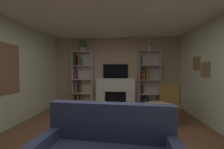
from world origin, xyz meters
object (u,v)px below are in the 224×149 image
coffee_table (112,129)px  bookshelf_left (81,81)px  vase_with_flowers (150,47)px  potted_plant (83,45)px  armchair (164,103)px  bookshelf_right (147,81)px  fireplace (115,92)px  tv (116,71)px

coffee_table → bookshelf_left: bearing=118.0°
vase_with_flowers → potted_plant: bearing=-180.0°
armchair → potted_plant: bearing=151.2°
bookshelf_right → vase_with_flowers: (0.09, -0.03, 1.22)m
fireplace → armchair: 1.98m
potted_plant → bookshelf_right: bearing=0.8°
fireplace → armchair: size_ratio=1.54×
bookshelf_right → bookshelf_left: bearing=180.0°
fireplace → tv: bearing=90.0°
armchair → coffee_table: 1.76m
fireplace → bookshelf_right: bookshelf_right is taller
bookshelf_left → tv: bearing=3.7°
potted_plant → bookshelf_left: bearing=160.4°
tv → potted_plant: bearing=-174.5°
bookshelf_right → vase_with_flowers: bearing=-19.9°
fireplace → vase_with_flowers: bearing=-1.7°
bookshelf_right → tv: bearing=175.7°
fireplace → potted_plant: (-1.24, -0.04, 1.75)m
bookshelf_left → potted_plant: potted_plant is taller
tv → bookshelf_left: bearing=-176.3°
potted_plant → vase_with_flowers: size_ratio=1.03×
potted_plant → vase_with_flowers: potted_plant is taller
tv → armchair: (1.34, -1.54, -0.82)m
bookshelf_right → vase_with_flowers: vase_with_flowers is taller
fireplace → tv: 0.78m
bookshelf_left → armchair: bookshelf_left is taller
bookshelf_right → potted_plant: 2.73m
bookshelf_right → potted_plant: potted_plant is taller
bookshelf_left → coffee_table: bookshelf_left is taller
bookshelf_left → vase_with_flowers: (2.57, -0.03, 1.23)m
vase_with_flowers → bookshelf_right: bearing=160.1°
fireplace → tv: size_ratio=1.63×
tv → vase_with_flowers: bearing=-5.5°
bookshelf_right → coffee_table: 2.95m
bookshelf_left → coffee_table: size_ratio=2.57×
bookshelf_left → armchair: bearing=-28.5°
bookshelf_left → armchair: (2.68, -1.45, -0.46)m
armchair → coffee_table: (-1.25, -1.23, -0.18)m
bookshelf_right → coffee_table: bookshelf_right is taller
fireplace → armchair: fireplace is taller
fireplace → bookshelf_left: 1.40m
bookshelf_right → coffee_table: bearing=-111.4°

